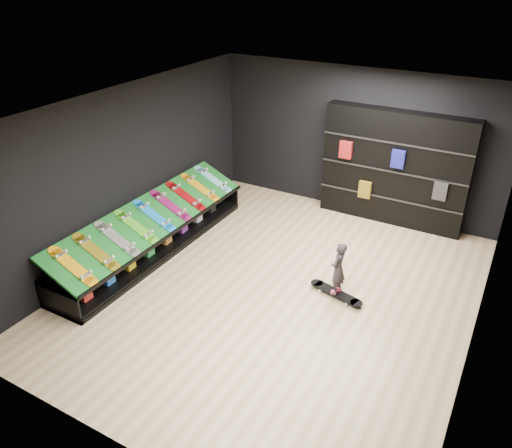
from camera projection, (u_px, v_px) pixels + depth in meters
The scene contains 20 objects.
floor at pixel (276, 289), 8.24m from camera, with size 6.00×7.00×0.01m, color #D3BA8E.
ceiling at pixel (281, 110), 6.82m from camera, with size 6.00×7.00×0.01m, color white.
wall_back at pixel (356, 142), 10.22m from camera, with size 6.00×0.02×3.00m, color black.
wall_front at pixel (115, 348), 4.84m from camera, with size 6.00×0.02×3.00m, color black.
wall_left at pixel (127, 171), 8.82m from camera, with size 0.02×7.00×3.00m, color black.
wall_right at pixel (492, 260), 6.24m from camera, with size 0.02×7.00×3.00m, color black.
display_rack at pixel (154, 238), 9.22m from camera, with size 0.90×4.50×0.50m, color black, non-canonical shape.
turf_ramp at pixel (154, 217), 8.98m from camera, with size 1.00×4.50×0.04m, color #0D5718.
back_shelving at pixel (394, 168), 9.86m from camera, with size 2.87×0.34×2.30m, color black.
floor_skateboard at pixel (336, 294), 8.04m from camera, with size 0.98×0.22×0.09m, color black, non-canonical shape.
child at pixel (337, 278), 7.89m from camera, with size 0.20×0.14×0.54m, color black.
display_board_0 at pixel (73, 266), 7.51m from camera, with size 0.98×0.22×0.09m, color yellow, non-canonical shape.
display_board_1 at pixel (96, 252), 7.87m from camera, with size 0.98×0.22×0.09m, color yellow, non-canonical shape.
display_board_2 at pixel (117, 239), 8.23m from camera, with size 0.98×0.22×0.09m, color black, non-canonical shape.
display_board_3 at pixel (137, 227), 8.60m from camera, with size 0.98×0.22×0.09m, color green, non-canonical shape.
display_board_4 at pixel (154, 216), 8.96m from camera, with size 0.98×0.22×0.09m, color blue, non-canonical shape.
display_board_5 at pixel (171, 206), 9.33m from camera, with size 0.98×0.22×0.09m, color #E5198C, non-canonical shape.
display_board_6 at pixel (186, 196), 9.69m from camera, with size 0.98×0.22×0.09m, color red, non-canonical shape.
display_board_7 at pixel (200, 187), 10.06m from camera, with size 0.98×0.22×0.09m, color orange, non-canonical shape.
display_board_8 at pixel (213, 179), 10.42m from camera, with size 0.98×0.22×0.09m, color #0CB2E5, non-canonical shape.
Camera 1 is at (3.01, -6.04, 4.86)m, focal length 35.00 mm.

